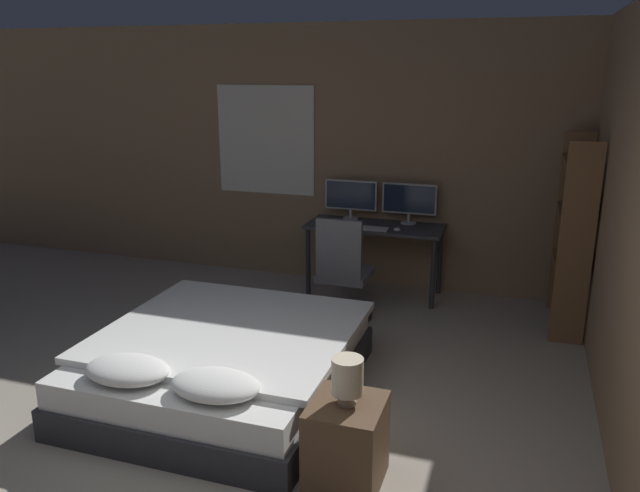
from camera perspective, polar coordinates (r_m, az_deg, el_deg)
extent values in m
cube|color=#8E7051|center=(6.53, 5.15, 7.95)|extent=(12.00, 0.06, 2.70)
cube|color=silver|center=(6.86, -5.00, 9.62)|extent=(1.11, 0.01, 1.16)
cube|color=black|center=(6.86, -4.98, 9.62)|extent=(1.03, 0.01, 1.08)
cube|color=#8E7051|center=(4.01, 26.92, 1.09)|extent=(0.06, 12.00, 2.70)
cube|color=#2D2D33|center=(4.65, -8.58, -11.77)|extent=(1.70, 1.93, 0.22)
cube|color=white|center=(4.56, -8.69, -9.52)|extent=(1.64, 1.87, 0.18)
cube|color=white|center=(4.60, -8.10, -7.63)|extent=(1.74, 1.62, 0.05)
ellipsoid|color=white|center=(4.09, -17.21, -10.76)|extent=(0.55, 0.38, 0.13)
ellipsoid|color=white|center=(3.80, -9.55, -12.42)|extent=(0.55, 0.38, 0.13)
cube|color=brown|center=(3.64, 2.43, -17.58)|extent=(0.40, 0.44, 0.50)
cylinder|color=gray|center=(3.51, 2.48, -14.08)|extent=(0.11, 0.11, 0.01)
cylinder|color=gray|center=(3.49, 2.49, -13.61)|extent=(0.02, 0.02, 0.05)
cylinder|color=beige|center=(3.43, 2.51, -11.77)|extent=(0.18, 0.18, 0.20)
cube|color=#38383D|center=(6.30, 5.04, 1.79)|extent=(1.37, 0.56, 0.03)
cylinder|color=#2D2D33|center=(6.36, -1.09, -1.45)|extent=(0.05, 0.05, 0.70)
cylinder|color=#2D2D33|center=(6.08, 10.28, -2.56)|extent=(0.05, 0.05, 0.70)
cylinder|color=#2D2D33|center=(6.78, 0.20, -0.33)|extent=(0.05, 0.05, 0.70)
cylinder|color=#2D2D33|center=(6.51, 10.88, -1.32)|extent=(0.05, 0.05, 0.70)
cylinder|color=#B7B7BC|center=(6.54, 2.81, 2.55)|extent=(0.16, 0.16, 0.01)
cylinder|color=#B7B7BC|center=(6.53, 2.82, 2.98)|extent=(0.03, 0.03, 0.09)
cube|color=#B7B7BC|center=(6.49, 2.84, 4.69)|extent=(0.55, 0.03, 0.31)
cube|color=#192338|center=(6.47, 2.81, 4.66)|extent=(0.52, 0.00, 0.28)
cylinder|color=#B7B7BC|center=(6.41, 8.08, 2.12)|extent=(0.16, 0.16, 0.01)
cylinder|color=#B7B7BC|center=(6.40, 8.10, 2.57)|extent=(0.03, 0.03, 0.09)
cube|color=#B7B7BC|center=(6.35, 8.17, 4.30)|extent=(0.55, 0.03, 0.31)
cube|color=#192338|center=(6.34, 8.15, 4.28)|extent=(0.52, 0.00, 0.28)
cube|color=#B7B7BC|center=(6.13, 4.66, 1.62)|extent=(0.34, 0.13, 0.02)
ellipsoid|color=#B7B7BC|center=(6.07, 7.06, 1.50)|extent=(0.07, 0.05, 0.04)
cylinder|color=black|center=(5.91, 2.25, -6.26)|extent=(0.52, 0.52, 0.04)
cylinder|color=gray|center=(5.84, 2.27, -4.52)|extent=(0.05, 0.05, 0.34)
cube|color=slate|center=(5.78, 2.30, -2.60)|extent=(0.46, 0.46, 0.07)
cube|color=slate|center=(5.50, 1.74, -0.27)|extent=(0.42, 0.05, 0.53)
cube|color=brown|center=(5.49, 22.34, -0.06)|extent=(0.28, 0.02, 1.71)
cube|color=brown|center=(6.26, 21.93, 1.86)|extent=(0.28, 0.02, 1.71)
cube|color=brown|center=(5.94, 21.87, -1.42)|extent=(0.28, 0.77, 0.02)
cube|color=brown|center=(5.83, 22.34, 2.91)|extent=(0.28, 0.77, 0.02)
cube|color=brown|center=(5.75, 22.81, 7.21)|extent=(0.28, 0.77, 0.02)
cube|color=gold|center=(5.56, 22.20, -1.10)|extent=(0.23, 0.03, 0.26)
cube|color=gold|center=(5.59, 22.16, -1.18)|extent=(0.23, 0.03, 0.22)
cube|color=gold|center=(5.64, 22.11, -1.30)|extent=(0.23, 0.04, 0.17)
cube|color=#337042|center=(5.68, 22.14, -0.71)|extent=(0.23, 0.03, 0.27)
cube|color=#B2332D|center=(5.73, 22.08, -0.89)|extent=(0.23, 0.03, 0.21)
cube|color=#28282D|center=(5.44, 22.71, 3.51)|extent=(0.23, 0.02, 0.26)
cube|color=#BCB29E|center=(5.49, 22.64, 3.21)|extent=(0.23, 0.04, 0.18)
cube|color=orange|center=(5.54, 22.64, 3.58)|extent=(0.23, 0.04, 0.23)
cube|color=#2D4784|center=(5.59, 22.58, 3.44)|extent=(0.23, 0.03, 0.18)
cube|color=#28282D|center=(5.62, 22.58, 3.75)|extent=(0.23, 0.02, 0.23)
cube|color=orange|center=(5.65, 22.58, 3.95)|extent=(0.23, 0.03, 0.26)
cube|color=#28282D|center=(5.69, 22.54, 3.86)|extent=(0.23, 0.03, 0.23)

